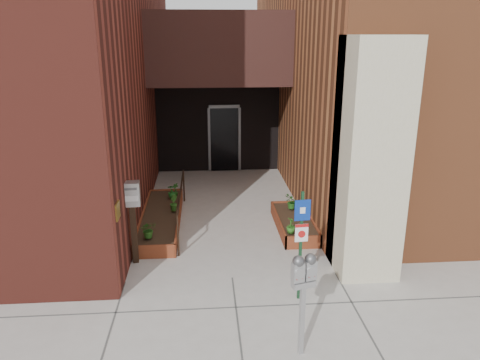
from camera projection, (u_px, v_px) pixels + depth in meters
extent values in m
plane|color=#9E9991|center=(232.00, 278.00, 8.84)|extent=(80.00, 80.00, 0.00)
cube|color=maroon|center=(6.00, 11.00, 13.25)|extent=(8.00, 14.60, 10.00)
cube|color=brown|center=(409.00, 13.00, 14.58)|extent=(8.00, 13.70, 10.00)
cube|color=#BAB18F|center=(370.00, 160.00, 8.56)|extent=(1.10, 1.20, 4.40)
cube|color=#311716|center=(218.00, 48.00, 13.34)|extent=(4.20, 2.00, 2.00)
cube|color=black|center=(218.00, 125.00, 15.42)|extent=(4.00, 0.30, 3.00)
cube|color=black|center=(224.00, 140.00, 15.40)|extent=(0.90, 0.06, 2.10)
cube|color=#B79338|center=(117.00, 211.00, 8.05)|extent=(0.04, 0.30, 0.30)
cube|color=maroon|center=(154.00, 252.00, 9.56)|extent=(0.90, 0.04, 0.30)
cube|color=maroon|center=(166.00, 194.00, 12.94)|extent=(0.90, 0.04, 0.30)
cube|color=maroon|center=(143.00, 219.00, 11.22)|extent=(0.04, 3.60, 0.30)
cube|color=maroon|center=(179.00, 218.00, 11.28)|extent=(0.04, 3.60, 0.30)
cube|color=black|center=(161.00, 220.00, 11.26)|extent=(0.82, 3.52, 0.26)
cube|color=maroon|center=(304.00, 242.00, 9.98)|extent=(0.80, 0.04, 0.30)
cube|color=maroon|center=(286.00, 207.00, 12.04)|extent=(0.80, 0.04, 0.30)
cube|color=maroon|center=(278.00, 223.00, 10.98)|extent=(0.04, 2.20, 0.30)
cube|color=maroon|center=(310.00, 222.00, 11.04)|extent=(0.04, 2.20, 0.30)
cube|color=black|center=(294.00, 224.00, 11.01)|extent=(0.72, 2.12, 0.26)
cylinder|color=black|center=(178.00, 236.00, 9.58)|extent=(0.04, 0.04, 0.90)
cylinder|color=black|center=(184.00, 186.00, 12.72)|extent=(0.04, 0.04, 0.90)
cylinder|color=black|center=(181.00, 190.00, 11.02)|extent=(0.04, 3.30, 0.04)
cube|color=#A0A0A2|center=(302.00, 321.00, 6.61)|extent=(0.08, 0.08, 1.09)
cube|color=#A0A0A2|center=(303.00, 284.00, 6.43)|extent=(0.35, 0.21, 0.09)
cube|color=#A0A0A2|center=(298.00, 272.00, 6.34)|extent=(0.19, 0.15, 0.28)
sphere|color=#59595B|center=(298.00, 261.00, 6.29)|extent=(0.16, 0.16, 0.16)
cube|color=white|center=(300.00, 273.00, 6.28)|extent=(0.10, 0.03, 0.05)
cube|color=#B21414|center=(300.00, 278.00, 6.31)|extent=(0.10, 0.03, 0.03)
cube|color=#A0A0A2|center=(310.00, 270.00, 6.40)|extent=(0.19, 0.15, 0.28)
sphere|color=#59595B|center=(311.00, 259.00, 6.35)|extent=(0.16, 0.16, 0.16)
cube|color=white|center=(312.00, 270.00, 6.35)|extent=(0.10, 0.03, 0.05)
cube|color=#B21414|center=(312.00, 276.00, 6.37)|extent=(0.10, 0.03, 0.03)
cube|color=#153C21|center=(300.00, 247.00, 7.87)|extent=(0.05, 0.05, 1.97)
cube|color=navy|center=(303.00, 210.00, 7.64)|extent=(0.27, 0.04, 0.36)
cube|color=white|center=(303.00, 210.00, 7.64)|extent=(0.09, 0.02, 0.11)
cube|color=white|center=(302.00, 233.00, 7.77)|extent=(0.22, 0.04, 0.31)
cube|color=#B21414|center=(302.00, 226.00, 7.72)|extent=(0.22, 0.03, 0.05)
cylinder|color=#B21414|center=(302.00, 234.00, 7.76)|extent=(0.13, 0.02, 0.13)
cube|color=black|center=(134.00, 234.00, 9.28)|extent=(0.12, 0.12, 1.24)
cube|color=#A3A3A5|center=(131.00, 194.00, 9.02)|extent=(0.35, 0.27, 0.47)
cube|color=#59595B|center=(130.00, 189.00, 8.86)|extent=(0.25, 0.03, 0.04)
cube|color=white|center=(131.00, 199.00, 8.92)|extent=(0.27, 0.03, 0.11)
imported|color=#275819|center=(148.00, 229.00, 9.82)|extent=(0.42, 0.42, 0.37)
imported|color=#2A601B|center=(173.00, 203.00, 11.30)|extent=(0.26, 0.26, 0.40)
imported|color=#1B601D|center=(172.00, 191.00, 12.18)|extent=(0.21, 0.21, 0.35)
imported|color=#1E5518|center=(176.00, 190.00, 12.31)|extent=(0.26, 0.26, 0.35)
imported|color=#29631C|center=(291.00, 225.00, 10.04)|extent=(0.21, 0.21, 0.35)
imported|color=#18571A|center=(304.00, 208.00, 11.10)|extent=(0.17, 0.17, 0.31)
imported|color=#215D1A|center=(292.00, 202.00, 11.42)|extent=(0.44, 0.44, 0.35)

